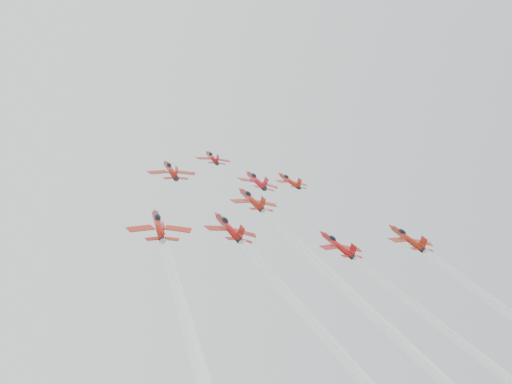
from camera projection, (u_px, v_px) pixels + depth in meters
name	position (u px, v px, depth m)	size (l,w,h in m)	color
jet_lead	(212.00, 157.00, 140.66)	(8.85, 11.03, 8.00)	maroon
jet_row2_left	(171.00, 170.00, 121.17)	(10.30, 12.84, 9.31)	maroon
jet_row2_center	(256.00, 180.00, 129.33)	(10.09, 12.57, 9.12)	#B3111D
jet_row2_right	(289.00, 181.00, 136.23)	(8.63, 10.75, 7.80)	#AC2010
jet_center	(375.00, 335.00, 70.66)	(10.08, 90.61, 63.86)	#9F1E0F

